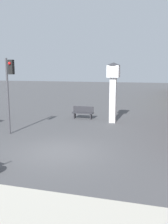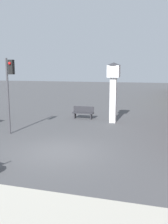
% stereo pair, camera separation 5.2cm
% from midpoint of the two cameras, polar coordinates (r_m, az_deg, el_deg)
% --- Properties ---
extents(ground_plane, '(120.00, 120.00, 0.00)m').
position_cam_midpoint_polar(ground_plane, '(11.53, -5.44, -9.10)').
color(ground_plane, '#4C4C4F').
extents(clock_tower, '(0.97, 0.97, 4.16)m').
position_cam_midpoint_polar(clock_tower, '(17.34, 6.82, 6.56)').
color(clock_tower, white).
rests_on(clock_tower, ground_plane).
extents(traffic_light, '(0.50, 0.35, 4.33)m').
position_cam_midpoint_polar(traffic_light, '(14.69, -16.56, 6.47)').
color(traffic_light, '#47474C').
rests_on(traffic_light, ground_plane).
extents(bench, '(1.60, 0.44, 0.92)m').
position_cam_midpoint_polar(bench, '(18.87, -0.10, -0.04)').
color(bench, '#2D2D33').
rests_on(bench, ground_plane).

